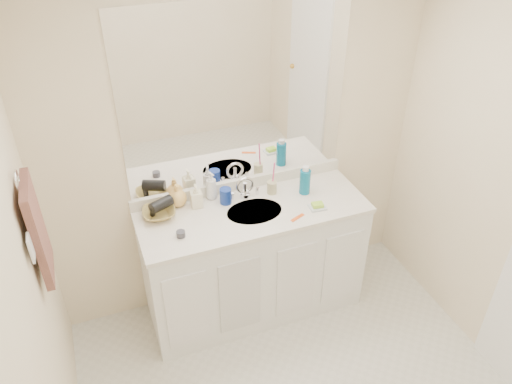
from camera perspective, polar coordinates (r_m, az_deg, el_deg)
The scene contains 25 objects.
ceiling at distance 1.77m, azimuth 12.13°, elevation 20.05°, with size 2.60×2.60×0.02m, color white.
wall_back at distance 3.32m, azimuth -2.02°, elevation 5.09°, with size 2.60×0.02×2.40m, color #FDEBC6.
wall_left at distance 2.20m, azimuth -24.33°, elevation -17.17°, with size 0.02×2.60×2.40m, color #FDEBC6.
vanity_cabinet at distance 3.56m, azimuth -0.29°, elevation -7.93°, with size 1.50×0.55×0.85m, color white.
countertop at distance 3.28m, azimuth -0.31°, elevation -2.22°, with size 1.52×0.57×0.03m, color white.
backsplash at distance 3.45m, azimuth -1.84°, elevation 0.91°, with size 1.52×0.03×0.08m, color white.
sink_basin at distance 3.26m, azimuth -0.19°, elevation -2.37°, with size 0.37×0.37×0.02m, color #B9B0A2.
faucet at distance 3.36m, azimuth -1.28°, elevation 0.25°, with size 0.02×0.02×0.11m, color silver.
mirror at distance 3.15m, azimuth -2.11°, elevation 10.77°, with size 1.48×0.01×1.20m, color white.
blue_mug at distance 3.31m, azimuth -3.49°, elevation -0.45°, with size 0.08×0.08×0.11m, color navy.
tan_cup at distance 3.41m, azimuth 1.82°, elevation 0.52°, with size 0.07×0.07×0.09m, color #C1BA88.
toothbrush at distance 3.35m, azimuth 2.01°, elevation 2.06°, with size 0.01×0.01×0.19m, color #F74187.
mouthwash_bottle at distance 3.40m, azimuth 5.61°, elevation 1.18°, with size 0.07×0.07×0.18m, color #0B688D.
soap_dish at distance 3.31m, azimuth 7.02°, elevation -1.73°, with size 0.11×0.09×0.01m, color silver.
green_soap at distance 3.30m, azimuth 7.04°, elevation -1.47°, with size 0.07×0.05×0.03m, color #A7E036.
orange_comb at distance 3.21m, azimuth 4.76°, elevation -2.93°, with size 0.11×0.02×0.00m, color #EE5819.
dark_jar at distance 3.07m, azimuth -8.59°, elevation -4.76°, with size 0.05×0.05×0.04m, color #3C3B43.
soap_bottle_white at distance 3.34m, azimuth -5.15°, elevation 0.74°, with size 0.08×0.08×0.20m, color white.
soap_bottle_cream at distance 3.28m, azimuth -6.86°, elevation -0.42°, with size 0.07×0.08×0.17m, color #FFF7CF.
soap_bottle_yellow at distance 3.31m, azimuth -9.01°, elevation -0.33°, with size 0.12×0.12×0.16m, color #F8BF60.
wicker_basket at distance 3.26m, azimuth -11.00°, elevation -2.38°, with size 0.21×0.21×0.05m, color #A08540.
hair_dryer at distance 3.22m, azimuth -10.78°, elevation -1.39°, with size 0.07×0.07×0.15m, color black.
towel_ring at distance 2.58m, azimuth -25.62°, elevation 1.19°, with size 0.11×0.11×0.01m, color silver.
hand_towel at distance 2.73m, azimuth -23.68°, elevation -4.00°, with size 0.04×0.32×0.55m, color brown.
switch_plate at distance 2.55m, azimuth -24.34°, elevation -5.82°, with size 0.01×0.09×0.13m, color white.
Camera 1 is at (-0.93, -1.45, 2.81)m, focal length 35.00 mm.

